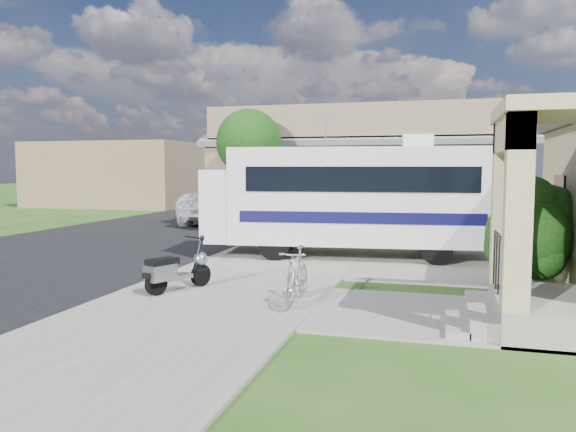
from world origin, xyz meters
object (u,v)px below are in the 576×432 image
(shrub, at_px, (532,232))
(scooter, at_px, (175,271))
(garden_hose, at_px, (483,304))
(van, at_px, (267,195))
(pickup_truck, at_px, (229,202))
(motorhome, at_px, (350,196))
(bicycle, at_px, (297,278))

(shrub, relative_size, scooter, 1.53)
(garden_hose, bearing_deg, van, 117.52)
(garden_hose, bearing_deg, scooter, -175.16)
(pickup_truck, bearing_deg, van, -93.67)
(motorhome, bearing_deg, pickup_truck, 123.19)
(bicycle, bearing_deg, van, 107.63)
(bicycle, xyz_separation_m, van, (-7.20, 20.69, 0.39))
(pickup_truck, xyz_separation_m, garden_hose, (9.98, -13.11, -0.82))
(shrub, xyz_separation_m, garden_hose, (-1.01, -1.89, -1.09))
(bicycle, bearing_deg, shrub, 30.27)
(scooter, height_order, bicycle, scooter)
(van, bearing_deg, motorhome, -63.86)
(bicycle, distance_m, garden_hose, 3.31)
(motorhome, xyz_separation_m, pickup_truck, (-6.80, 8.22, -0.78))
(pickup_truck, height_order, van, pickup_truck)
(van, height_order, garden_hose, van)
(pickup_truck, distance_m, van, 6.86)
(scooter, bearing_deg, pickup_truck, 131.65)
(bicycle, relative_size, van, 0.27)
(bicycle, distance_m, van, 21.91)
(van, bearing_deg, shrub, -57.21)
(pickup_truck, relative_size, van, 1.06)
(scooter, height_order, pickup_truck, pickup_truck)
(scooter, bearing_deg, bicycle, 18.75)
(scooter, xyz_separation_m, van, (-4.68, 20.45, 0.42))
(motorhome, bearing_deg, garden_hose, -63.44)
(scooter, xyz_separation_m, bicycle, (2.52, -0.24, 0.03))
(shrub, height_order, van, shrub)
(motorhome, bearing_deg, shrub, -42.09)
(van, relative_size, garden_hose, 16.78)
(bicycle, bearing_deg, pickup_truck, 114.53)
(motorhome, bearing_deg, scooter, -121.78)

